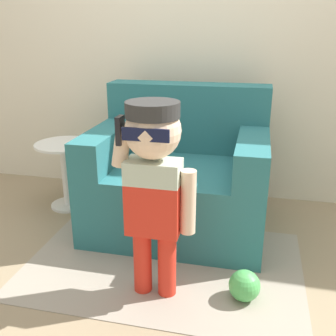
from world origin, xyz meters
TOP-DOWN VIEW (x-y plane):
  - ground_plane at (0.00, 0.00)m, footprint 10.00×10.00m
  - wall_back at (0.00, 0.70)m, footprint 10.00×0.05m
  - armchair at (0.04, 0.08)m, footprint 1.13×0.90m
  - person_child at (0.07, -0.70)m, footprint 0.41×0.31m
  - side_table at (-0.85, 0.16)m, footprint 0.43×0.43m
  - rug at (0.05, -0.45)m, footprint 1.57×1.05m
  - toy_ball at (0.52, -0.66)m, footprint 0.16×0.16m

SIDE VIEW (x-z plane):
  - ground_plane at x=0.00m, z-range 0.00..0.00m
  - rug at x=0.05m, z-range 0.00..0.01m
  - toy_ball at x=0.52m, z-range 0.00..0.16m
  - side_table at x=-0.85m, z-range 0.05..0.56m
  - armchair at x=0.04m, z-range -0.12..0.81m
  - person_child at x=0.07m, z-range 0.17..1.16m
  - wall_back at x=0.00m, z-range 0.00..2.60m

